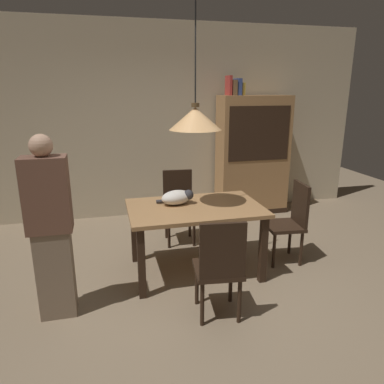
{
  "coord_description": "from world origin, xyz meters",
  "views": [
    {
      "loc": [
        -0.91,
        -2.88,
        1.94
      ],
      "look_at": [
        -0.01,
        0.78,
        0.85
      ],
      "focal_mm": 33.42,
      "sensor_mm": 36.0,
      "label": 1
    }
  ],
  "objects_px": {
    "chair_right_side": "(291,219)",
    "person_standing": "(51,230)",
    "cat_sleeping": "(177,197)",
    "pendant_lamp": "(195,118)",
    "book_yellow_short": "(242,89)",
    "book_brown_thick": "(233,88)",
    "dining_table": "(195,215)",
    "chair_near_front": "(220,265)",
    "hutch_bookcase": "(252,158)",
    "book_blue_wide": "(238,87)",
    "book_red_tall": "(229,85)",
    "chair_far_back": "(179,203)"
  },
  "relations": [
    {
      "from": "hutch_bookcase",
      "to": "person_standing",
      "type": "distance_m",
      "value": 3.54
    },
    {
      "from": "cat_sleeping",
      "to": "hutch_bookcase",
      "type": "distance_m",
      "value": 2.24
    },
    {
      "from": "chair_right_side",
      "to": "book_brown_thick",
      "type": "bearing_deg",
      "value": 93.47
    },
    {
      "from": "chair_far_back",
      "to": "book_red_tall",
      "type": "xyz_separation_m",
      "value": [
        0.95,
        0.87,
        1.48
      ]
    },
    {
      "from": "chair_far_back",
      "to": "book_brown_thick",
      "type": "bearing_deg",
      "value": 40.42
    },
    {
      "from": "chair_near_front",
      "to": "hutch_bookcase",
      "type": "height_order",
      "value": "hutch_bookcase"
    },
    {
      "from": "dining_table",
      "to": "hutch_bookcase",
      "type": "relative_size",
      "value": 0.76
    },
    {
      "from": "book_blue_wide",
      "to": "book_yellow_short",
      "type": "relative_size",
      "value": 1.2
    },
    {
      "from": "dining_table",
      "to": "book_blue_wide",
      "type": "height_order",
      "value": "book_blue_wide"
    },
    {
      "from": "book_yellow_short",
      "to": "book_brown_thick",
      "type": "bearing_deg",
      "value": 180.0
    },
    {
      "from": "book_yellow_short",
      "to": "pendant_lamp",
      "type": "bearing_deg",
      "value": -123.67
    },
    {
      "from": "chair_right_side",
      "to": "person_standing",
      "type": "height_order",
      "value": "person_standing"
    },
    {
      "from": "chair_right_side",
      "to": "book_red_tall",
      "type": "height_order",
      "value": "book_red_tall"
    },
    {
      "from": "book_red_tall",
      "to": "chair_right_side",
      "type": "bearing_deg",
      "value": -84.36
    },
    {
      "from": "hutch_bookcase",
      "to": "book_blue_wide",
      "type": "xyz_separation_m",
      "value": [
        -0.29,
        0.0,
        1.08
      ]
    },
    {
      "from": "cat_sleeping",
      "to": "pendant_lamp",
      "type": "relative_size",
      "value": 0.31
    },
    {
      "from": "hutch_bookcase",
      "to": "book_red_tall",
      "type": "distance_m",
      "value": 1.18
    },
    {
      "from": "dining_table",
      "to": "chair_near_front",
      "type": "relative_size",
      "value": 1.51
    },
    {
      "from": "person_standing",
      "to": "chair_near_front",
      "type": "bearing_deg",
      "value": -16.57
    },
    {
      "from": "book_brown_thick",
      "to": "dining_table",
      "type": "bearing_deg",
      "value": -120.36
    },
    {
      "from": "hutch_bookcase",
      "to": "book_red_tall",
      "type": "bearing_deg",
      "value": 179.8
    },
    {
      "from": "book_brown_thick",
      "to": "book_yellow_short",
      "type": "bearing_deg",
      "value": 0.0
    },
    {
      "from": "chair_near_front",
      "to": "pendant_lamp",
      "type": "height_order",
      "value": "pendant_lamp"
    },
    {
      "from": "book_red_tall",
      "to": "person_standing",
      "type": "distance_m",
      "value": 3.42
    },
    {
      "from": "chair_right_side",
      "to": "book_yellow_short",
      "type": "height_order",
      "value": "book_yellow_short"
    },
    {
      "from": "cat_sleeping",
      "to": "person_standing",
      "type": "height_order",
      "value": "person_standing"
    },
    {
      "from": "pendant_lamp",
      "to": "book_yellow_short",
      "type": "height_order",
      "value": "pendant_lamp"
    },
    {
      "from": "chair_far_back",
      "to": "pendant_lamp",
      "type": "height_order",
      "value": "pendant_lamp"
    },
    {
      "from": "chair_near_front",
      "to": "hutch_bookcase",
      "type": "xyz_separation_m",
      "value": [
        1.39,
        2.62,
        0.38
      ]
    },
    {
      "from": "cat_sleeping",
      "to": "book_yellow_short",
      "type": "relative_size",
      "value": 2.02
    },
    {
      "from": "cat_sleeping",
      "to": "book_blue_wide",
      "type": "height_order",
      "value": "book_blue_wide"
    },
    {
      "from": "person_standing",
      "to": "cat_sleeping",
      "type": "bearing_deg",
      "value": 26.24
    },
    {
      "from": "chair_right_side",
      "to": "book_red_tall",
      "type": "relative_size",
      "value": 3.32
    },
    {
      "from": "chair_right_side",
      "to": "person_standing",
      "type": "bearing_deg",
      "value": -169.46
    },
    {
      "from": "book_brown_thick",
      "to": "book_yellow_short",
      "type": "height_order",
      "value": "book_brown_thick"
    },
    {
      "from": "chair_far_back",
      "to": "hutch_bookcase",
      "type": "bearing_deg",
      "value": 32.07
    },
    {
      "from": "chair_far_back",
      "to": "cat_sleeping",
      "type": "height_order",
      "value": "chair_far_back"
    },
    {
      "from": "dining_table",
      "to": "hutch_bookcase",
      "type": "xyz_separation_m",
      "value": [
        1.38,
        1.74,
        0.24
      ]
    },
    {
      "from": "chair_right_side",
      "to": "book_brown_thick",
      "type": "xyz_separation_m",
      "value": [
        -0.11,
        1.75,
        1.45
      ]
    },
    {
      "from": "hutch_bookcase",
      "to": "person_standing",
      "type": "relative_size",
      "value": 1.15
    },
    {
      "from": "book_blue_wide",
      "to": "dining_table",
      "type": "bearing_deg",
      "value": -122.16
    },
    {
      "from": "book_blue_wide",
      "to": "cat_sleeping",
      "type": "bearing_deg",
      "value": -127.84
    },
    {
      "from": "book_blue_wide",
      "to": "book_yellow_short",
      "type": "bearing_deg",
      "value": 0.0
    },
    {
      "from": "book_red_tall",
      "to": "book_blue_wide",
      "type": "xyz_separation_m",
      "value": [
        0.14,
        0.0,
        -0.02
      ]
    },
    {
      "from": "hutch_bookcase",
      "to": "person_standing",
      "type": "bearing_deg",
      "value": -141.19
    },
    {
      "from": "chair_near_front",
      "to": "book_yellow_short",
      "type": "distance_m",
      "value": 3.21
    },
    {
      "from": "pendant_lamp",
      "to": "person_standing",
      "type": "bearing_deg",
      "value": -160.96
    },
    {
      "from": "book_yellow_short",
      "to": "person_standing",
      "type": "height_order",
      "value": "book_yellow_short"
    },
    {
      "from": "cat_sleeping",
      "to": "pendant_lamp",
      "type": "xyz_separation_m",
      "value": [
        0.16,
        -0.12,
        0.84
      ]
    },
    {
      "from": "dining_table",
      "to": "chair_right_side",
      "type": "bearing_deg",
      "value": -0.42
    }
  ]
}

